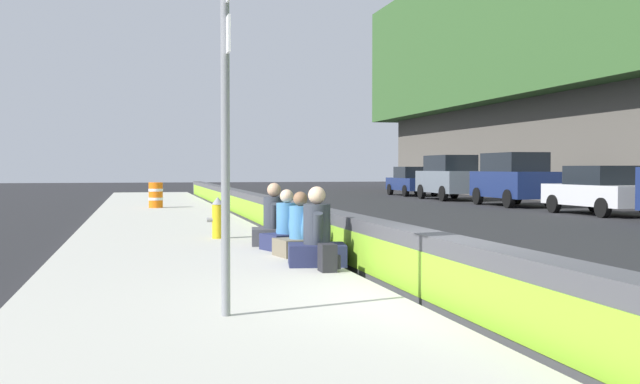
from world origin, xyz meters
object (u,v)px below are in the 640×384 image
Objects in this scene: seated_person_rear at (287,231)px; backpack at (328,258)px; seated_person_foreground at (317,240)px; fire_hydrant at (218,217)px; parked_car_far at (449,177)px; route_sign_post at (226,110)px; parked_car_midline at (513,178)px; seated_person_far at (274,225)px; parked_car_fourth at (599,190)px; construction_barrel at (156,195)px; parked_car_farther at (412,181)px; seated_person_middle at (300,236)px.

seated_person_rear is 3.01m from backpack.
backpack is (-0.75, 0.01, -0.18)m from seated_person_foreground.
fire_hydrant is 24.53m from parked_car_far.
parked_car_midline is at bearing -33.67° from route_sign_post.
parked_car_fourth reaches higher than seated_person_far.
seated_person_rear is 1.16× the size of construction_barrel.
seated_person_rear is 16.34m from parked_car_fourth.
fire_hydrant is at bearing 145.59° from parked_car_far.
parked_car_farther is at bearing -2.25° from parked_car_far.
seated_person_foreground is at bearing -0.67° from backpack.
seated_person_foreground is 1.10× the size of seated_person_rear.
seated_person_far is at bearing 3.26° from seated_person_middle.
fire_hydrant is at bearing -175.68° from construction_barrel.
route_sign_post is 6.45m from seated_person_rear.
parked_car_midline is (22.16, -14.76, -1.03)m from route_sign_post.
seated_person_middle is 21.54m from parked_car_midline.
seated_person_far is 0.25× the size of parked_car_midline.
parked_car_farther is at bearing -22.76° from seated_person_foreground.
parked_car_far is (20.23, -13.86, 0.60)m from fire_hydrant.
parked_car_farther is (27.96, -13.17, 0.35)m from seated_person_far.
parked_car_midline is at bearing -45.68° from fire_hydrant.
parked_car_farther is at bearing -48.68° from construction_barrel.
seated_person_rear is (-2.55, -0.99, -0.10)m from fire_hydrant.
parked_car_fourth reaches higher than seated_person_rear.
parked_car_midline is at bearing 179.47° from parked_car_farther.
fire_hydrant is 5.65m from backpack.
construction_barrel is 16.02m from parked_car_fourth.
parked_car_midline is (17.20, -12.95, 0.70)m from seated_person_middle.
parked_car_farther reaches higher than seated_person_far.
parked_car_far is (6.57, 0.12, 0.00)m from parked_car_midline.
parked_car_far is (21.84, -12.93, 0.67)m from seated_person_far.
route_sign_post is 0.79× the size of parked_car_fourth.
parked_car_midline is 1.00× the size of parked_car_far.
seated_person_foreground is 3.20m from seated_person_far.
route_sign_post is at bearing -179.44° from construction_barrel.
parked_car_farther is (28.90, -13.11, 0.38)m from seated_person_rear.
seated_person_far is at bearing 139.46° from parked_car_midline.
seated_person_middle is (1.26, -0.01, -0.04)m from seated_person_foreground.
parked_car_farther is at bearing -23.61° from seated_person_middle.
route_sign_post reaches higher than fire_hydrant.
seated_person_far is 3.95m from backpack.
fire_hydrant reaches higher than backpack.
backpack is at bearing 179.33° from seated_person_foreground.
construction_barrel is at bearing 0.56° from route_sign_post.
backpack is (-5.56, -1.02, -0.25)m from fire_hydrant.
construction_barrel is 0.21× the size of parked_car_fourth.
parked_car_midline reaches higher than fire_hydrant.
seated_person_rear is (5.95, -1.77, -1.73)m from route_sign_post.
fire_hydrant is 1.86m from seated_person_far.
parked_car_farther is (6.13, -0.24, -0.32)m from parked_car_far.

